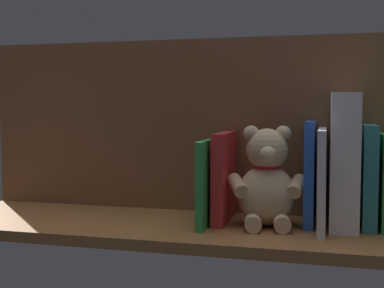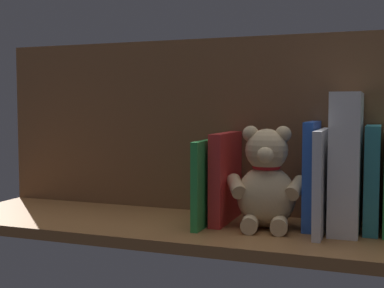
# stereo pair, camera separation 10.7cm
# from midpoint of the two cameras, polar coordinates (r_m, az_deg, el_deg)

# --- Properties ---
(ground_plane) EXTENTS (1.08, 0.32, 0.02)m
(ground_plane) POSITION_cam_midpoint_polar(r_m,az_deg,el_deg) (1.09, -2.83, -9.28)
(ground_plane) COLOR brown
(shelf_back_panel) EXTENTS (1.08, 0.02, 0.40)m
(shelf_back_panel) POSITION_cam_midpoint_polar(r_m,az_deg,el_deg) (1.19, -0.91, 2.04)
(shelf_back_panel) COLOR brown
(shelf_back_panel) RESTS_ON ground_plane
(book_4) EXTENTS (0.03, 0.13, 0.21)m
(book_4) POSITION_cam_midpoint_polar(r_m,az_deg,el_deg) (1.08, 16.25, -3.42)
(book_4) COLOR teal
(book_4) RESTS_ON ground_plane
(dictionary_thick_white) EXTENTS (0.06, 0.16, 0.27)m
(dictionary_thick_white) POSITION_cam_midpoint_polar(r_m,az_deg,el_deg) (1.06, 13.71, -1.79)
(dictionary_thick_white) COLOR white
(dictionary_thick_white) RESTS_ON ground_plane
(book_5) EXTENTS (0.02, 0.20, 0.20)m
(book_5) POSITION_cam_midpoint_polar(r_m,az_deg,el_deg) (1.05, 11.34, -3.77)
(book_5) COLOR silver
(book_5) RESTS_ON ground_plane
(book_6) EXTENTS (0.02, 0.14, 0.21)m
(book_6) POSITION_cam_midpoint_polar(r_m,az_deg,el_deg) (1.08, 10.13, -3.16)
(book_6) COLOR blue
(book_6) RESTS_ON ground_plane
(teddy_bear) EXTENTS (0.16, 0.14, 0.20)m
(teddy_bear) POSITION_cam_midpoint_polar(r_m,az_deg,el_deg) (1.05, 5.38, -4.20)
(teddy_bear) COLOR #D1B284
(teddy_bear) RESTS_ON ground_plane
(book_7) EXTENTS (0.03, 0.16, 0.19)m
(book_7) POSITION_cam_midpoint_polar(r_m,az_deg,el_deg) (1.10, 0.83, -3.64)
(book_7) COLOR red
(book_7) RESTS_ON ground_plane
(book_8) EXTENTS (0.01, 0.21, 0.17)m
(book_8) POSITION_cam_midpoint_polar(r_m,az_deg,el_deg) (1.08, -0.81, -4.08)
(book_8) COLOR green
(book_8) RESTS_ON ground_plane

